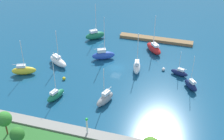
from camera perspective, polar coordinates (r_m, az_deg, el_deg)
water at (r=83.34m, az=0.72°, el=0.42°), size 160.00×160.00×0.00m
pier_dock at (r=98.32m, az=8.10°, el=5.62°), size 22.92×2.54×0.87m
breakwater at (r=63.04m, az=-6.06°, el=-11.45°), size 72.60×2.56×1.04m
harbor_beacon at (r=60.72m, az=-4.66°, el=-9.98°), size 0.56×0.56×3.73m
park_tree_east at (r=58.46m, az=-17.12°, el=-11.32°), size 2.67×2.67×5.29m
park_tree_mideast at (r=62.59m, az=-19.31°, el=-8.54°), size 2.93×2.93×5.34m
sailboat_green_mid_basin at (r=98.16m, az=-3.13°, el=6.45°), size 6.35×5.92×11.55m
sailboat_navy_far_north at (r=77.03m, az=14.37°, el=-2.70°), size 4.06×4.59×8.90m
sailboat_white_lone_north at (r=85.39m, az=-9.94°, el=1.64°), size 7.13×5.47×10.35m
sailboat_blue_inner_mooring at (r=86.75m, az=-1.62°, el=2.80°), size 6.68×4.78×12.61m
sailboat_gray_by_breakwater at (r=70.08m, az=-1.31°, el=-5.31°), size 3.53×6.03×9.34m
sailboat_red_along_channel at (r=91.17m, az=7.73°, el=4.01°), size 6.22×6.72×11.20m
sailboat_yellow_off_beacon at (r=83.18m, az=-16.00°, el=-0.04°), size 6.46×4.06×9.78m
sailboat_green_near_pier at (r=72.64m, az=-10.39°, el=-4.57°), size 3.17×5.65×10.09m
sailboat_navy_lone_south at (r=81.60m, az=12.35°, el=-0.45°), size 4.80×2.73×6.86m
sailboat_white_center_basin at (r=81.58m, az=4.62°, el=0.64°), size 2.89×6.24×10.76m
mooring_buoy_white at (r=83.04m, az=9.49°, el=0.16°), size 0.87×0.87×0.87m
mooring_buoy_yellow at (r=79.15m, az=-8.88°, el=-1.54°), size 0.83×0.83×0.83m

